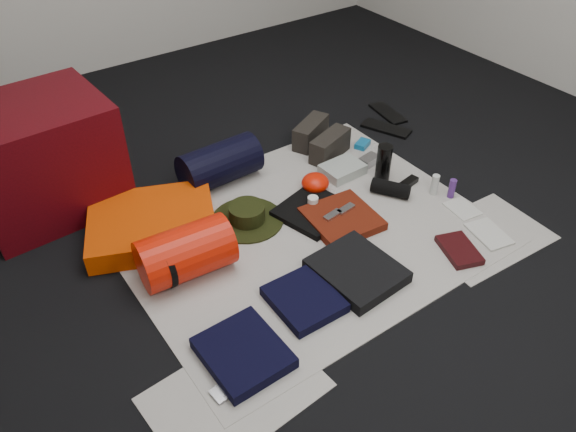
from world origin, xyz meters
TOP-DOWN VIEW (x-y plane):
  - floor at (0.00, 0.00)m, footprint 4.50×4.50m
  - newspaper_mat at (0.00, 0.00)m, footprint 1.60×1.30m
  - newspaper_sheet_front_left at (-0.70, -0.55)m, footprint 0.61×0.44m
  - newspaper_sheet_front_right at (0.65, -0.50)m, footprint 0.60×0.43m
  - red_cabinet at (-0.87, 0.87)m, footprint 0.66×0.56m
  - sleeping_pad at (-0.57, 0.39)m, footprint 0.69×0.64m
  - stuff_sack at (-0.56, 0.06)m, footprint 0.40×0.25m
  - sack_strap_left at (-0.66, 0.06)m, footprint 0.02×0.22m
  - sack_strap_right at (-0.46, 0.06)m, footprint 0.03×0.22m
  - navy_duffel at (-0.11, 0.57)m, footprint 0.41×0.22m
  - boonie_brim at (-0.17, 0.21)m, footprint 0.43×0.43m
  - boonie_crown at (-0.17, 0.21)m, footprint 0.17×0.17m
  - hiking_boot_left at (0.49, 0.60)m, footprint 0.28×0.21m
  - hiking_boot_right at (0.49, 0.43)m, footprint 0.28×0.18m
  - flip_flop_left at (0.95, 0.47)m, footprint 0.21×0.31m
  - flip_flop_right at (1.09, 0.60)m, footprint 0.15×0.29m
  - trousers_navy_a at (-0.60, -0.44)m, footprint 0.28×0.31m
  - trousers_navy_b at (-0.27, -0.36)m, footprint 0.25×0.28m
  - trousers_charcoal at (0.01, -0.36)m, footprint 0.33×0.37m
  - black_tshirt at (0.11, 0.08)m, footprint 0.37×0.36m
  - red_shirt at (0.18, -0.05)m, footprint 0.33×0.33m
  - orange_stuff_sack at (0.23, 0.22)m, footprint 0.16×0.16m
  - first_aid_pouch at (0.44, 0.26)m, footprint 0.22×0.16m
  - water_bottle at (0.58, 0.11)m, footprint 0.08×0.08m
  - speaker at (0.52, -0.02)m, footprint 0.17×0.20m
  - compact_camera at (0.62, 0.24)m, footprint 0.12×0.08m
  - cyan_case at (0.70, 0.40)m, footprint 0.11×0.09m
  - toiletry_purple at (0.75, -0.21)m, footprint 0.04×0.04m
  - toiletry_clear at (0.70, -0.14)m, footprint 0.04×0.04m
  - paperback_book at (0.47, -0.51)m, footprint 0.20×0.24m
  - map_booklet at (0.67, -0.51)m, footprint 0.18×0.22m
  - map_printout at (0.72, -0.31)m, footprint 0.14×0.17m
  - sunglasses at (0.65, -0.02)m, footprint 0.12×0.06m
  - key_cluster at (-0.74, -0.53)m, footprint 0.07×0.07m
  - tape_roll at (0.13, 0.11)m, footprint 0.05×0.05m
  - energy_bar_a at (0.14, -0.03)m, footprint 0.10×0.05m
  - energy_bar_b at (0.22, -0.03)m, footprint 0.10×0.05m

SIDE VIEW (x-z plane):
  - floor at x=0.00m, z-range -0.02..0.00m
  - newspaper_sheet_front_left at x=-0.70m, z-range 0.00..0.00m
  - newspaper_sheet_front_right at x=0.65m, z-range 0.00..0.00m
  - newspaper_mat at x=0.00m, z-range 0.00..0.01m
  - flip_flop_right at x=1.09m, z-range 0.00..0.02m
  - flip_flop_left at x=0.95m, z-range 0.00..0.02m
  - map_printout at x=0.72m, z-range 0.01..0.01m
  - boonie_brim at x=-0.17m, z-range 0.01..0.02m
  - map_booklet at x=0.67m, z-range 0.01..0.02m
  - key_cluster at x=-0.74m, z-range 0.01..0.02m
  - sunglasses at x=0.65m, z-range 0.01..0.03m
  - paperback_book at x=0.47m, z-range 0.01..0.03m
  - cyan_case at x=0.70m, z-range 0.01..0.04m
  - black_tshirt at x=0.11m, z-range 0.01..0.04m
  - red_shirt at x=0.18m, z-range 0.01..0.05m
  - trousers_navy_b at x=-0.27m, z-range 0.01..0.05m
  - compact_camera at x=0.62m, z-range 0.01..0.05m
  - trousers_navy_a at x=-0.60m, z-range 0.01..0.05m
  - first_aid_pouch at x=0.44m, z-range 0.01..0.06m
  - trousers_charcoal at x=0.01m, z-range 0.01..0.06m
  - speaker at x=0.52m, z-range 0.01..0.08m
  - orange_stuff_sack at x=0.23m, z-range 0.01..0.10m
  - boonie_crown at x=-0.17m, z-range 0.02..0.09m
  - energy_bar_a at x=0.14m, z-range 0.05..0.06m
  - energy_bar_b at x=0.22m, z-range 0.05..0.06m
  - tape_roll at x=0.13m, z-range 0.04..0.07m
  - toiletry_purple at x=0.75m, z-range 0.01..0.11m
  - sleeping_pad at x=-0.57m, z-range 0.01..0.11m
  - toiletry_clear at x=0.70m, z-range 0.01..0.11m
  - hiking_boot_left at x=0.49m, z-range 0.01..0.14m
  - hiking_boot_right at x=0.49m, z-range 0.01..0.14m
  - water_bottle at x=0.58m, z-range 0.01..0.20m
  - navy_duffel at x=-0.11m, z-range 0.01..0.22m
  - sack_strap_left at x=-0.66m, z-range 0.01..0.22m
  - sack_strap_right at x=-0.46m, z-range 0.01..0.22m
  - stuff_sack at x=-0.56m, z-range 0.01..0.23m
  - red_cabinet at x=-0.87m, z-range 0.00..0.53m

